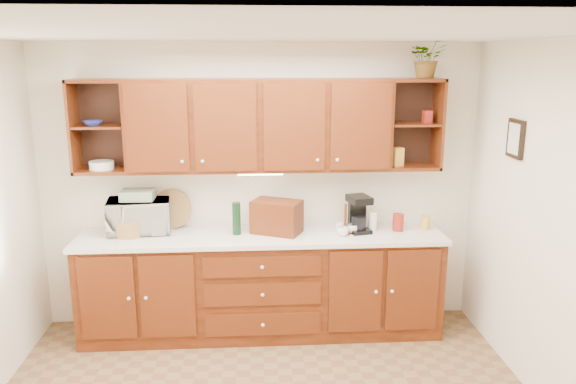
{
  "coord_description": "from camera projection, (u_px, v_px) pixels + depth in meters",
  "views": [
    {
      "loc": [
        -0.07,
        -3.31,
        2.47
      ],
      "look_at": [
        0.22,
        1.15,
        1.39
      ],
      "focal_mm": 35.0,
      "sensor_mm": 36.0,
      "label": 1
    }
  ],
  "objects": [
    {
      "name": "ceiling",
      "position": [
        263.0,
        33.0,
        3.19
      ],
      "size": [
        4.0,
        4.0,
        0.0
      ],
      "primitive_type": "plane",
      "rotation": [
        3.14,
        0.0,
        0.0
      ],
      "color": "white",
      "rests_on": "back_wall"
    },
    {
      "name": "back_wall",
      "position": [
        260.0,
        187.0,
        5.19
      ],
      "size": [
        4.0,
        0.0,
        4.0
      ],
      "primitive_type": "plane",
      "rotation": [
        1.57,
        0.0,
        0.0
      ],
      "color": "#EFE3C9",
      "rests_on": "floor"
    },
    {
      "name": "right_wall",
      "position": [
        575.0,
        243.0,
        3.62
      ],
      "size": [
        0.0,
        3.5,
        3.5
      ],
      "primitive_type": "plane",
      "rotation": [
        1.57,
        0.0,
        -1.57
      ],
      "color": "#EFE3C9",
      "rests_on": "floor"
    },
    {
      "name": "base_cabinets",
      "position": [
        262.0,
        285.0,
        5.1
      ],
      "size": [
        3.2,
        0.6,
        0.9
      ],
      "primitive_type": "cube",
      "color": "#3A1406",
      "rests_on": "floor"
    },
    {
      "name": "countertop",
      "position": [
        261.0,
        236.0,
        4.98
      ],
      "size": [
        3.24,
        0.64,
        0.04
      ],
      "primitive_type": "cube",
      "color": "silver",
      "rests_on": "base_cabinets"
    },
    {
      "name": "upper_cabinets",
      "position": [
        261.0,
        125.0,
        4.9
      ],
      "size": [
        3.2,
        0.33,
        0.8
      ],
      "color": "#3A1406",
      "rests_on": "back_wall"
    },
    {
      "name": "undercabinet_light",
      "position": [
        260.0,
        173.0,
        4.94
      ],
      "size": [
        0.4,
        0.05,
        0.02
      ],
      "primitive_type": "cube",
      "color": "white",
      "rests_on": "upper_cabinets"
    },
    {
      "name": "framed_picture",
      "position": [
        516.0,
        139.0,
        4.36
      ],
      "size": [
        0.03,
        0.24,
        0.3
      ],
      "primitive_type": "cube",
      "color": "black",
      "rests_on": "right_wall"
    },
    {
      "name": "wicker_basket",
      "position": [
        129.0,
        228.0,
        4.91
      ],
      "size": [
        0.29,
        0.29,
        0.14
      ],
      "primitive_type": "cylinder",
      "rotation": [
        0.0,
        0.0,
        0.22
      ],
      "color": "#A37743",
      "rests_on": "countertop"
    },
    {
      "name": "microwave",
      "position": [
        139.0,
        216.0,
        5.0
      ],
      "size": [
        0.58,
        0.43,
        0.3
      ],
      "primitive_type": "imported",
      "rotation": [
        0.0,
        0.0,
        0.12
      ],
      "color": "beige",
      "rests_on": "countertop"
    },
    {
      "name": "towel_stack",
      "position": [
        138.0,
        195.0,
        4.96
      ],
      "size": [
        0.29,
        0.21,
        0.09
      ],
      "primitive_type": "cube",
      "rotation": [
        0.0,
        0.0,
        -0.02
      ],
      "color": "#CDC160",
      "rests_on": "microwave"
    },
    {
      "name": "wine_bottle",
      "position": [
        237.0,
        219.0,
        4.94
      ],
      "size": [
        0.08,
        0.08,
        0.29
      ],
      "primitive_type": "cylinder",
      "rotation": [
        0.0,
        0.0,
        0.12
      ],
      "color": "black",
      "rests_on": "countertop"
    },
    {
      "name": "woven_tray",
      "position": [
        173.0,
        227.0,
        5.16
      ],
      "size": [
        0.37,
        0.14,
        0.36
      ],
      "primitive_type": "cylinder",
      "rotation": [
        1.36,
        0.0,
        -0.12
      ],
      "color": "#A37743",
      "rests_on": "countertop"
    },
    {
      "name": "bread_box",
      "position": [
        277.0,
        217.0,
        4.98
      ],
      "size": [
        0.49,
        0.41,
        0.29
      ],
      "primitive_type": "cube",
      "rotation": [
        0.0,
        0.0,
        -0.43
      ],
      "color": "#3A1406",
      "rests_on": "countertop"
    },
    {
      "name": "mug_tree",
      "position": [
        345.0,
        229.0,
        4.98
      ],
      "size": [
        0.22,
        0.23,
        0.27
      ],
      "rotation": [
        0.0,
        0.0,
        0.11
      ],
      "color": "#3A1406",
      "rests_on": "countertop"
    },
    {
      "name": "canister_red",
      "position": [
        398.0,
        222.0,
        5.06
      ],
      "size": [
        0.1,
        0.1,
        0.16
      ],
      "primitive_type": "cylinder",
      "rotation": [
        0.0,
        0.0,
        -0.03
      ],
      "color": "maroon",
      "rests_on": "countertop"
    },
    {
      "name": "canister_white",
      "position": [
        372.0,
        221.0,
        5.05
      ],
      "size": [
        0.09,
        0.09,
        0.18
      ],
      "primitive_type": "cylinder",
      "rotation": [
        0.0,
        0.0,
        0.19
      ],
      "color": "white",
      "rests_on": "countertop"
    },
    {
      "name": "canister_yellow",
      "position": [
        425.0,
        222.0,
        5.11
      ],
      "size": [
        0.09,
        0.09,
        0.12
      ],
      "primitive_type": "cylinder",
      "rotation": [
        0.0,
        0.0,
        -0.04
      ],
      "color": "gold",
      "rests_on": "countertop"
    },
    {
      "name": "coffee_maker",
      "position": [
        358.0,
        214.0,
        5.03
      ],
      "size": [
        0.22,
        0.26,
        0.33
      ],
      "rotation": [
        0.0,
        0.0,
        0.24
      ],
      "color": "black",
      "rests_on": "countertop"
    },
    {
      "name": "bowl_stack",
      "position": [
        93.0,
        123.0,
        4.78
      ],
      "size": [
        0.21,
        0.21,
        0.04
      ],
      "primitive_type": "imported",
      "rotation": [
        0.0,
        0.0,
        0.3
      ],
      "color": "#283495",
      "rests_on": "upper_cabinets"
    },
    {
      "name": "plate_stack",
      "position": [
        102.0,
        165.0,
        4.87
      ],
      "size": [
        0.23,
        0.23,
        0.07
      ],
      "primitive_type": "cylinder",
      "rotation": [
        0.0,
        0.0,
        0.12
      ],
      "color": "white",
      "rests_on": "upper_cabinets"
    },
    {
      "name": "pantry_box_yellow",
      "position": [
        398.0,
        157.0,
        5.0
      ],
      "size": [
        0.11,
        0.1,
        0.17
      ],
      "primitive_type": "cube",
      "rotation": [
        0.0,
        0.0,
        0.35
      ],
      "color": "gold",
      "rests_on": "upper_cabinets"
    },
    {
      "name": "pantry_box_red",
      "position": [
        427.0,
        117.0,
        4.95
      ],
      "size": [
        0.08,
        0.07,
        0.11
      ],
      "primitive_type": "cube",
      "rotation": [
        0.0,
        0.0,
        0.12
      ],
      "color": "maroon",
      "rests_on": "upper_cabinets"
    },
    {
      "name": "potted_plant",
      "position": [
        427.0,
        58.0,
        4.82
      ],
      "size": [
        0.33,
        0.29,
        0.35
      ],
      "primitive_type": "imported",
      "rotation": [
        0.0,
        0.0,
        -0.07
      ],
      "color": "#999999",
      "rests_on": "upper_cabinets"
    }
  ]
}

